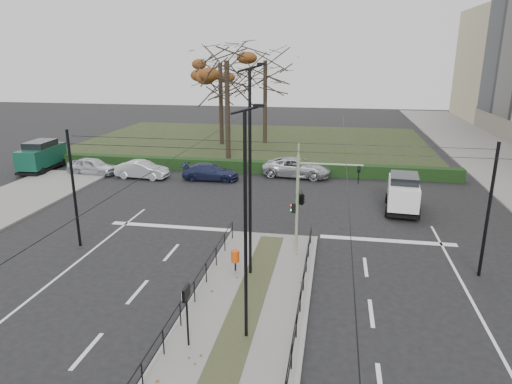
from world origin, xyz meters
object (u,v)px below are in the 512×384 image
Objects in this scene: parked_car_second at (142,170)px; parked_car_third at (210,172)px; bare_tree_near at (227,68)px; parked_car_fourth at (297,168)px; traffic_light at (303,197)px; litter_bin at (235,256)px; parked_car_first at (93,166)px; white_van at (403,192)px; rust_tree at (220,63)px; bare_tree_center at (265,67)px; info_panel at (186,300)px; streetlamp_median_far at (250,173)px; green_van at (42,155)px; streetlamp_median_near at (246,227)px.

parked_car_third is at bearing -82.54° from parked_car_second.
parked_car_fourth is at bearing -29.21° from bare_tree_near.
traffic_light is 5.04× the size of litter_bin.
parked_car_second is 11.33m from bare_tree_near.
parked_car_first is 24.33m from white_van.
litter_bin is at bearing -140.77° from parked_car_second.
bare_tree_center is (4.55, 1.55, -0.40)m from rust_tree.
litter_bin is 5.72m from info_panel.
streetlamp_median_far reaches higher than green_van.
parked_car_third is 0.98× the size of white_van.
litter_bin is at bearing 170.49° from streetlamp_median_far.
streetlamp_median_near is (1.81, 0.83, 2.31)m from info_panel.
streetlamp_median_far reaches higher than streetlamp_median_near.
traffic_light is at bearing 43.34° from litter_bin.
white_van reaches higher than litter_bin.
traffic_light is 0.89× the size of parked_car_fourth.
parked_car_first is 21.38m from bare_tree_center.
parked_car_second is at bearing -100.34° from rust_tree.
streetlamp_median_far is 13.41m from white_van.
litter_bin is 16.31m from parked_car_third.
streetlamp_median_far is at bearing -139.22° from parked_car_second.
rust_tree is 0.96× the size of bare_tree_center.
rust_tree reaches higher than info_panel.
parked_car_third is at bearing -84.85° from parked_car_first.
bare_tree_center reaches higher than parked_car_second.
litter_bin is 6.00m from streetlamp_median_near.
info_panel is at bearing -167.41° from parked_car_third.
parked_car_first is 0.79× the size of green_van.
streetlamp_median_far reaches higher than parked_car_third.
streetlamp_median_near is 16.87m from white_van.
white_van reaches higher than info_panel.
parked_car_third is (-5.39, 15.39, -0.18)m from litter_bin.
traffic_light is 30.13m from bare_tree_center.
parked_car_fourth is at bearing 95.89° from traffic_light.
litter_bin is 0.08× the size of rust_tree.
parked_car_first is 0.76× the size of parked_car_fourth.
parked_car_first is 0.37× the size of rust_tree.
rust_tree is 4.82m from bare_tree_center.
rust_tree is at bearing 106.41° from streetlamp_median_far.
streetlamp_median_far is 2.17× the size of parked_car_first.
bare_tree_near reaches higher than parked_car_fourth.
bare_tree_center is (16.60, 15.67, 6.95)m from green_van.
bare_tree_center is (-4.81, 13.97, 7.52)m from parked_car_fourth.
rust_tree reaches higher than parked_car_second.
litter_bin is 23.16m from bare_tree_near.
parked_car_fourth is at bearing 4.53° from green_van.
info_panel is 25.83m from parked_car_first.
streetlamp_median_far is 2.01× the size of white_van.
bare_tree_near reaches higher than bare_tree_center.
white_van is (8.79, 15.91, -0.61)m from info_panel.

